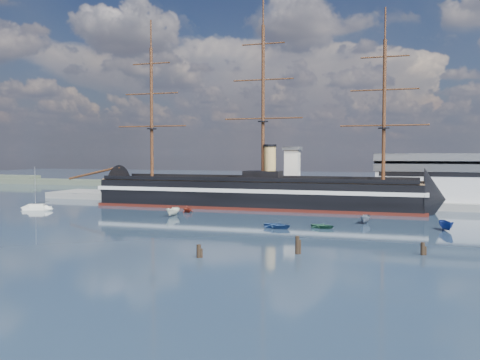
% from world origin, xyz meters
% --- Properties ---
extents(ground, '(600.00, 600.00, 0.00)m').
position_xyz_m(ground, '(0.00, 40.00, 0.00)').
color(ground, '#1B2A3E').
rests_on(ground, ground).
extents(quay, '(180.00, 18.00, 2.00)m').
position_xyz_m(quay, '(10.00, 76.00, 0.00)').
color(quay, slate).
rests_on(quay, ground).
extents(quay_tower, '(5.00, 5.00, 15.00)m').
position_xyz_m(quay_tower, '(3.00, 73.00, 9.75)').
color(quay_tower, silver).
rests_on(quay_tower, ground).
extents(shoreline, '(120.00, 10.00, 4.00)m').
position_xyz_m(shoreline, '(-139.23, 135.00, 1.45)').
color(shoreline, '#3F4C38').
rests_on(shoreline, ground).
extents(warship, '(112.96, 17.15, 53.94)m').
position_xyz_m(warship, '(-5.97, 60.00, 4.04)').
color(warship, black).
rests_on(warship, ground).
extents(sailboat, '(7.49, 4.53, 11.54)m').
position_xyz_m(sailboat, '(-57.67, 35.82, 0.73)').
color(sailboat, silver).
rests_on(sailboat, ground).
extents(motorboat_a, '(6.46, 2.39, 2.58)m').
position_xyz_m(motorboat_a, '(-17.52, 35.16, 0.00)').
color(motorboat_a, white).
rests_on(motorboat_a, ground).
extents(motorboat_b, '(2.62, 4.00, 1.73)m').
position_xyz_m(motorboat_b, '(11.58, 23.19, 0.00)').
color(motorboat_b, navy).
rests_on(motorboat_b, ground).
extents(motorboat_c, '(5.84, 2.67, 2.26)m').
position_xyz_m(motorboat_c, '(27.65, 36.33, 0.00)').
color(motorboat_c, slate).
rests_on(motorboat_c, ground).
extents(motorboat_d, '(4.66, 6.02, 2.03)m').
position_xyz_m(motorboat_d, '(-17.49, 43.49, 0.00)').
color(motorboat_d, maroon).
rests_on(motorboat_d, ground).
extents(motorboat_e, '(2.05, 3.29, 1.43)m').
position_xyz_m(motorboat_e, '(20.20, 26.11, 0.00)').
color(motorboat_e, '#295C41').
rests_on(motorboat_e, ground).
extents(motorboat_f, '(6.58, 3.91, 2.48)m').
position_xyz_m(motorboat_f, '(43.72, 30.69, 0.00)').
color(motorboat_f, navy).
rests_on(motorboat_f, ground).
extents(piling_near_mid, '(0.64, 0.64, 2.62)m').
position_xyz_m(piling_near_mid, '(8.26, -9.69, 0.00)').
color(piling_near_mid, black).
rests_on(piling_near_mid, ground).
extents(piling_near_right, '(0.64, 0.64, 3.44)m').
position_xyz_m(piling_near_right, '(21.25, -2.38, 0.00)').
color(piling_near_right, black).
rests_on(piling_near_right, ground).
extents(piling_far_right, '(0.64, 0.64, 2.61)m').
position_xyz_m(piling_far_right, '(39.18, 2.77, 0.00)').
color(piling_far_right, black).
rests_on(piling_far_right, ground).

